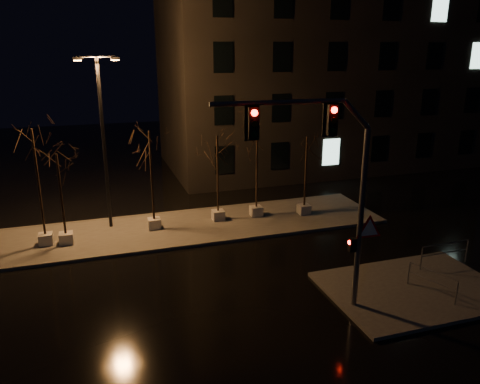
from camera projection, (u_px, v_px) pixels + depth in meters
name	position (u px, v px, depth m)	size (l,w,h in m)	color
ground	(212.00, 279.00, 19.89)	(90.00, 90.00, 0.00)	black
median	(184.00, 227.00, 25.33)	(22.00, 5.00, 0.15)	#4A4842
sidewalk_corner	(414.00, 289.00, 18.89)	(7.00, 5.00, 0.15)	#4A4842
building	(321.00, 72.00, 38.13)	(25.00, 12.00, 15.00)	black
tree_0	(35.00, 156.00, 21.68)	(1.80, 1.80, 5.88)	#B1AEA5
tree_1	(59.00, 175.00, 22.05)	(1.80, 1.80, 4.64)	#B1AEA5
tree_2	(150.00, 153.00, 23.81)	(1.80, 1.80, 5.40)	#B1AEA5
tree_3	(217.00, 155.00, 25.16)	(1.80, 1.80, 4.87)	#B1AEA5
tree_4	(257.00, 142.00, 25.64)	(1.80, 1.80, 5.66)	#B1AEA5
tree_5	(306.00, 154.00, 26.15)	(1.80, 1.80, 4.66)	#B1AEA5
traffic_signal_mast	(331.00, 177.00, 15.84)	(6.30, 0.51, 7.70)	#5B5C62
streetlight_main	(103.00, 132.00, 23.78)	(2.21, 0.25, 8.88)	black
guard_rail_a	(445.00, 251.00, 20.54)	(2.52, 0.10, 1.09)	#5B5C62
guard_rail_b	(432.00, 279.00, 18.20)	(0.73, 1.98, 0.99)	#5B5C62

